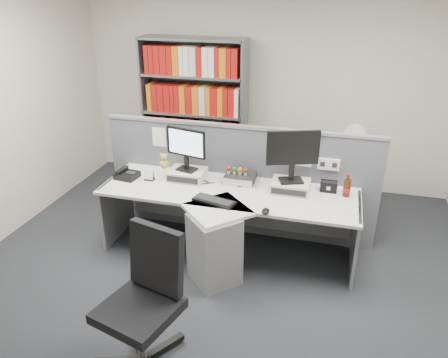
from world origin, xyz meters
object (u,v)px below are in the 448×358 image
(desk, at_px, (223,224))
(shelving_unit, at_px, (195,115))
(monitor_right, at_px, (293,152))
(desk_calendar, at_px, (149,175))
(speaker, at_px, (329,186))
(desk_phone, at_px, (127,175))
(cola_bottle, at_px, (347,188))
(mouse, at_px, (266,211))
(desktop_pc, at_px, (240,178))
(keyboard, at_px, (214,201))
(office_chair, at_px, (146,298))
(filing_cabinet, at_px, (348,188))
(monitor_left, at_px, (186,146))
(desk_fan, at_px, (354,138))

(desk, distance_m, shelving_unit, 2.12)
(monitor_right, distance_m, shelving_unit, 2.10)
(desk_calendar, distance_m, speaker, 1.86)
(monitor_right, xyz_separation_m, desk_phone, (-1.73, -0.15, -0.38))
(cola_bottle, bearing_deg, mouse, -141.99)
(desktop_pc, height_order, shelving_unit, shelving_unit)
(desk, distance_m, keyboard, 0.29)
(keyboard, bearing_deg, shelving_unit, 113.60)
(keyboard, xyz_separation_m, cola_bottle, (1.21, 0.46, 0.07))
(mouse, height_order, speaker, speaker)
(keyboard, bearing_deg, desk_phone, 164.46)
(office_chair, bearing_deg, keyboard, 83.74)
(mouse, height_order, shelving_unit, shelving_unit)
(monitor_right, distance_m, filing_cabinet, 1.42)
(monitor_left, relative_size, desktop_pc, 1.50)
(desk_fan, bearing_deg, desktop_pc, -140.58)
(monitor_right, bearing_deg, mouse, -106.29)
(speaker, height_order, cola_bottle, cola_bottle)
(monitor_left, xyz_separation_m, monitor_right, (1.10, 0.00, 0.04))
(monitor_right, xyz_separation_m, cola_bottle, (0.55, 0.02, -0.33))
(speaker, bearing_deg, desk_calendar, -173.32)
(desk_phone, xyz_separation_m, office_chair, (0.92, -1.58, -0.19))
(speaker, relative_size, desk_fan, 0.36)
(keyboard, bearing_deg, speaker, 26.71)
(office_chair, bearing_deg, monitor_left, 99.56)
(monitor_right, xyz_separation_m, office_chair, (-0.81, -1.72, -0.57))
(monitor_right, distance_m, desk_fan, 1.19)
(monitor_left, distance_m, monitor_right, 1.10)
(desk_calendar, xyz_separation_m, cola_bottle, (2.02, 0.15, 0.04))
(monitor_right, height_order, mouse, monitor_right)
(keyboard, bearing_deg, cola_bottle, 20.77)
(desk_phone, bearing_deg, monitor_left, 13.13)
(mouse, xyz_separation_m, office_chair, (-0.65, -1.19, -0.17))
(desk_phone, bearing_deg, cola_bottle, 4.13)
(filing_cabinet, distance_m, desk_fan, 0.64)
(mouse, bearing_deg, filing_cabinet, 64.06)
(desk, relative_size, shelving_unit, 1.30)
(shelving_unit, xyz_separation_m, filing_cabinet, (2.10, -0.45, -0.63))
(desk_phone, xyz_separation_m, desk_calendar, (0.26, 0.01, 0.02))
(speaker, bearing_deg, desk_phone, -173.82)
(desk, relative_size, filing_cabinet, 3.71)
(monitor_right, xyz_separation_m, desk_calendar, (-1.47, -0.14, -0.36))
(monitor_left, relative_size, cola_bottle, 1.95)
(desk, bearing_deg, cola_bottle, 19.22)
(cola_bottle, bearing_deg, office_chair, -127.89)
(cola_bottle, height_order, desk_fan, desk_fan)
(desk_phone, height_order, shelving_unit, shelving_unit)
(desk_phone, distance_m, desk_fan, 2.61)
(desk, distance_m, speaker, 1.13)
(desk, bearing_deg, keyboard, -137.56)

